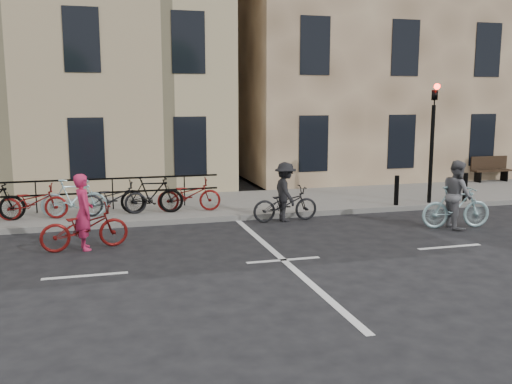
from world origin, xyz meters
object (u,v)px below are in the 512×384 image
object	(u,v)px
bench	(490,168)
cyclist_pink	(84,223)
cyclist_dark	(285,198)
cyclist_grey	(457,201)
traffic_light	(433,128)

from	to	relation	value
bench	cyclist_pink	bearing A→B (deg)	-159.28
cyclist_dark	cyclist_grey	bearing A→B (deg)	-117.47
cyclist_dark	bench	bearing A→B (deg)	-68.42
traffic_light	bench	world-z (taller)	traffic_light
cyclist_pink	cyclist_dark	size ratio (longest dim) A/B	1.09
cyclist_pink	cyclist_dark	world-z (taller)	cyclist_pink
cyclist_grey	bench	bearing A→B (deg)	-34.84
cyclist_grey	cyclist_dark	size ratio (longest dim) A/B	1.03
traffic_light	bench	bearing A→B (deg)	35.25
bench	cyclist_pink	xyz separation A→B (m)	(-15.03, -5.68, -0.08)
traffic_light	cyclist_dark	bearing A→B (deg)	-171.88
cyclist_grey	cyclist_dark	xyz separation A→B (m)	(-4.03, 1.99, -0.08)
cyclist_pink	traffic_light	bearing A→B (deg)	-87.94
bench	cyclist_pink	distance (m)	16.07
bench	cyclist_grey	world-z (taller)	cyclist_grey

